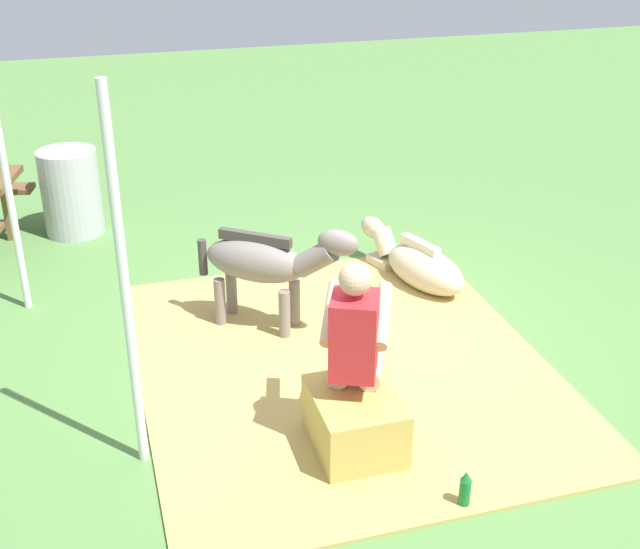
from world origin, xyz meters
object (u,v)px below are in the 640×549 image
(soda_bottle, at_px, (465,490))
(tent_pole_left, at_px, (125,289))
(pony_standing, at_px, (266,263))
(hay_bale, at_px, (355,422))
(tent_pole_right, at_px, (5,172))
(pony_lying, at_px, (418,264))
(water_barrel, at_px, (71,192))
(person_seated, at_px, (355,342))

(soda_bottle, height_order, tent_pole_left, tent_pole_left)
(pony_standing, height_order, tent_pole_left, tent_pole_left)
(hay_bale, relative_size, tent_pole_right, 0.27)
(pony_standing, distance_m, tent_pole_right, 2.16)
(pony_lying, distance_m, tent_pole_left, 3.29)
(hay_bale, height_order, tent_pole_right, tent_pole_right)
(hay_bale, xyz_separation_m, soda_bottle, (-0.69, -0.44, -0.08))
(pony_standing, xyz_separation_m, pony_lying, (0.41, -1.45, -0.39))
(pony_lying, xyz_separation_m, soda_bottle, (-2.76, 0.83, -0.07))
(tent_pole_left, bearing_deg, pony_lying, -55.05)
(pony_lying, bearing_deg, water_barrel, 54.43)
(water_barrel, distance_m, tent_pole_left, 3.94)
(water_barrel, height_order, tent_pole_right, tent_pole_right)
(water_barrel, bearing_deg, pony_lying, -125.57)
(pony_standing, height_order, water_barrel, pony_standing)
(tent_pole_right, bearing_deg, hay_bale, -141.63)
(person_seated, relative_size, water_barrel, 1.49)
(hay_bale, xyz_separation_m, water_barrel, (4.12, 1.61, 0.23))
(soda_bottle, bearing_deg, hay_bale, 32.26)
(water_barrel, bearing_deg, tent_pole_left, -175.38)
(tent_pole_left, xyz_separation_m, tent_pole_right, (2.31, 0.74, 0.00))
(hay_bale, bearing_deg, pony_standing, 6.22)
(pony_standing, bearing_deg, person_seated, -171.53)
(soda_bottle, height_order, water_barrel, water_barrel)
(tent_pole_right, bearing_deg, soda_bottle, -142.85)
(hay_bale, relative_size, water_barrel, 0.76)
(water_barrel, bearing_deg, person_seated, -157.42)
(soda_bottle, height_order, tent_pole_right, tent_pole_right)
(water_barrel, relative_size, tent_pole_right, 0.36)
(pony_lying, bearing_deg, tent_pole_left, 124.95)
(water_barrel, bearing_deg, soda_bottle, -156.99)
(water_barrel, bearing_deg, hay_bale, -158.69)
(person_seated, bearing_deg, tent_pole_left, 84.87)
(tent_pole_right, bearing_deg, tent_pole_left, -162.14)
(water_barrel, xyz_separation_m, tent_pole_right, (-1.55, 0.43, 0.76))
(hay_bale, height_order, person_seated, person_seated)
(pony_lying, bearing_deg, person_seated, 147.36)
(person_seated, distance_m, soda_bottle, 1.09)
(pony_standing, bearing_deg, tent_pole_right, 63.66)
(hay_bale, height_order, pony_standing, pony_standing)
(pony_lying, bearing_deg, hay_bale, 148.39)
(tent_pole_right, bearing_deg, pony_standing, -116.34)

